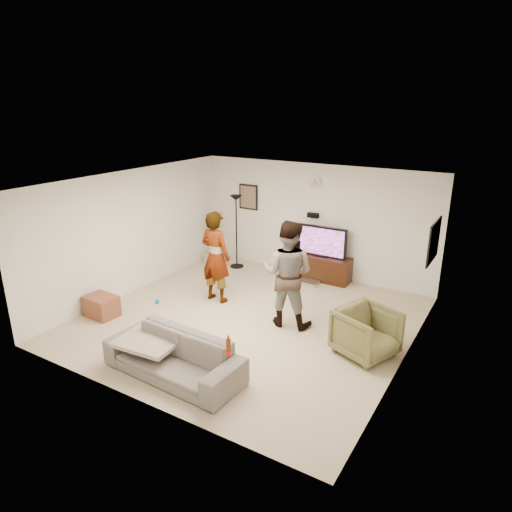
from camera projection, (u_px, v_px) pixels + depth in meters
The scene contains 24 objects.
floor at pixel (248, 320), 8.30m from camera, with size 5.50×5.50×0.02m, color tan.
ceiling at pixel (248, 182), 7.48m from camera, with size 5.50×5.50×0.02m, color white.
wall_back at pixel (314, 220), 10.12m from camera, with size 5.50×0.04×2.50m, color white.
wall_front at pixel (131, 315), 5.66m from camera, with size 5.50×0.04×2.50m, color white.
wall_left at pixel (133, 232), 9.24m from camera, with size 0.04×5.50×2.50m, color white.
wall_right at pixel (410, 286), 6.55m from camera, with size 0.04×5.50×2.50m, color white.
wall_clock at pixel (315, 182), 9.82m from camera, with size 0.26×0.26×0.04m, color white.
wall_speaker at pixel (313, 215), 10.03m from camera, with size 0.25×0.10×0.10m, color black.
picture_back at pixel (248, 197), 10.82m from camera, with size 0.42×0.03×0.52m, color brown.
picture_right at pixel (434, 241), 7.77m from camera, with size 0.03×0.78×0.62m, color gold.
tv_stand at pixel (321, 268), 10.08m from camera, with size 1.32×0.45×0.55m, color black.
console_box at pixel (309, 283), 9.88m from camera, with size 0.40×0.30×0.07m, color #B9B9B9.
tv at pixel (322, 241), 9.89m from camera, with size 1.12×0.08×0.66m, color black.
tv_screen at pixel (321, 242), 9.85m from camera, with size 1.03×0.01×0.58m, color #9255EC.
floor_lamp at pixel (236, 232), 10.66m from camera, with size 0.32×0.32×1.72m, color black.
cat_tree at pixel (214, 237), 11.03m from camera, with size 0.41×0.41×1.27m, color tan.
person_left at pixel (216, 257), 8.83m from camera, with size 0.66×0.43×1.81m, color #B1B2B5.
person_right at pixel (288, 274), 7.86m from camera, with size 0.92×0.72×1.89m, color #2A5E90.
sofa at pixel (174, 356), 6.53m from camera, with size 2.09×0.82×0.61m, color #615A54.
throw_blanket at pixel (149, 341), 6.73m from camera, with size 0.90×0.70×0.06m, color tan.
beer_bottle at pixel (228, 348), 5.92m from camera, with size 0.06×0.06×0.25m, color #5C2508.
armchair at pixel (366, 333), 7.04m from camera, with size 0.81×0.84×0.76m, color brown.
side_table at pixel (101, 306), 8.39m from camera, with size 0.58×0.44×0.39m, color brown.
toy_ball at pixel (157, 301), 8.94m from camera, with size 0.09×0.09×0.09m, color #11689A.
Camera 1 is at (3.98, -6.33, 3.78)m, focal length 32.07 mm.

